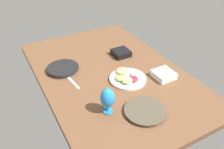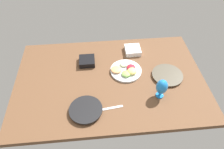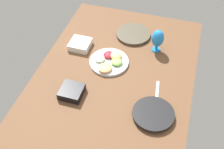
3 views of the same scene
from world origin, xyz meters
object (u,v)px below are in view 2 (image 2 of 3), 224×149
hurricane_glass_blue (162,87)px  square_bowl_white (133,50)px  square_bowl_black (87,61)px  dinner_plate_left (167,75)px  fruit_platter (126,70)px  dinner_plate_right (86,110)px

hurricane_glass_blue → square_bowl_white: size_ratio=1.21×
square_bowl_black → square_bowl_white: size_ratio=0.96×
dinner_plate_left → square_bowl_black: 72.07cm
dinner_plate_left → square_bowl_white: 42.16cm
fruit_platter → square_bowl_black: fruit_platter is taller
square_bowl_black → fruit_platter: bearing=156.8°
hurricane_glass_blue → square_bowl_black: bearing=-37.3°
dinner_plate_left → dinner_plate_right: size_ratio=1.06×
dinner_plate_right → square_bowl_black: square_bowl_black is taller
dinner_plate_left → square_bowl_white: bearing=-54.5°
dinner_plate_right → hurricane_glass_blue: size_ratio=1.41×
dinner_plate_left → square_bowl_black: square_bowl_black is taller
fruit_platter → square_bowl_black: 36.50cm
fruit_platter → square_bowl_white: (-10.27, -25.70, 0.81)cm
dinner_plate_left → fruit_platter: 35.81cm
dinner_plate_right → fruit_platter: 51.50cm
fruit_platter → square_bowl_black: (33.54, -14.37, 0.92)cm
fruit_platter → hurricane_glass_blue: size_ratio=1.55×
dinner_plate_left → square_bowl_white: square_bowl_white is taller
hurricane_glass_blue → dinner_plate_left: bearing=-120.6°
dinner_plate_left → hurricane_glass_blue: size_ratio=1.50×
dinner_plate_right → hurricane_glass_blue: 59.48cm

